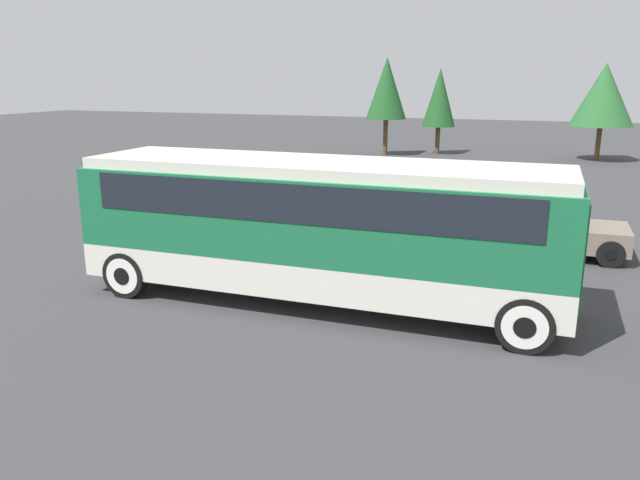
% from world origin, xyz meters
% --- Properties ---
extents(ground_plane, '(120.00, 120.00, 0.00)m').
position_xyz_m(ground_plane, '(0.00, 0.00, 0.00)').
color(ground_plane, '#38383A').
extents(tour_bus, '(10.11, 2.69, 3.02)m').
position_xyz_m(tour_bus, '(0.10, 0.00, 1.82)').
color(tour_bus, silver).
rests_on(tour_bus, ground_plane).
extents(parked_car_near, '(4.59, 1.78, 1.30)m').
position_xyz_m(parked_car_near, '(1.82, 9.09, 0.66)').
color(parked_car_near, maroon).
rests_on(parked_car_near, ground_plane).
extents(parked_car_mid, '(4.42, 1.85, 1.35)m').
position_xyz_m(parked_car_mid, '(4.29, 5.61, 0.68)').
color(parked_car_mid, '#7A6B5B').
rests_on(parked_car_mid, ground_plane).
extents(tree_left, '(2.01, 2.01, 5.16)m').
position_xyz_m(tree_left, '(-2.11, 27.07, 3.40)').
color(tree_left, brown).
rests_on(tree_left, ground_plane).
extents(tree_center, '(3.43, 3.43, 5.40)m').
position_xyz_m(tree_center, '(7.02, 27.08, 3.66)').
color(tree_center, brown).
rests_on(tree_center, ground_plane).
extents(tree_right, '(2.41, 2.41, 5.77)m').
position_xyz_m(tree_right, '(-5.00, 25.38, 3.95)').
color(tree_right, brown).
rests_on(tree_right, ground_plane).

